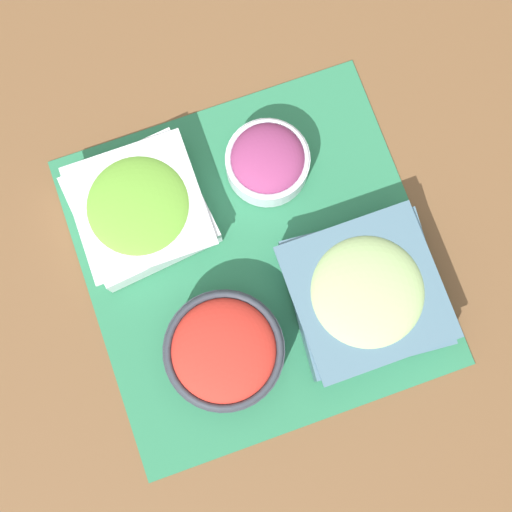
% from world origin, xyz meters
% --- Properties ---
extents(ground_plane, '(3.00, 3.00, 0.00)m').
position_xyz_m(ground_plane, '(0.00, 0.00, 0.00)').
color(ground_plane, brown).
extents(placemat, '(0.44, 0.44, 0.00)m').
position_xyz_m(placemat, '(0.00, 0.00, 0.00)').
color(placemat, '#2D7A51').
rests_on(placemat, ground_plane).
extents(tomato_bowl, '(0.15, 0.15, 0.07)m').
position_xyz_m(tomato_bowl, '(0.08, 0.10, 0.04)').
color(tomato_bowl, '#333842').
rests_on(tomato_bowl, placemat).
extents(onion_bowl, '(0.11, 0.11, 0.06)m').
position_xyz_m(onion_bowl, '(-0.06, -0.11, 0.03)').
color(onion_bowl, silver).
rests_on(onion_bowl, placemat).
extents(lettuce_bowl, '(0.18, 0.18, 0.05)m').
position_xyz_m(lettuce_bowl, '(0.12, -0.11, 0.03)').
color(lettuce_bowl, white).
rests_on(lettuce_bowl, placemat).
extents(cucumber_bowl, '(0.19, 0.19, 0.07)m').
position_xyz_m(cucumber_bowl, '(-0.11, 0.09, 0.04)').
color(cucumber_bowl, slate).
rests_on(cucumber_bowl, placemat).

